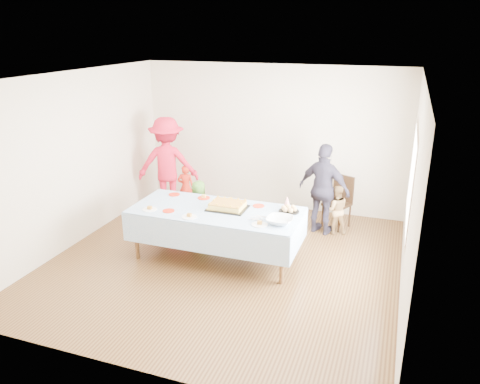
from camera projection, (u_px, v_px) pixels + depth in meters
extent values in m
plane|color=#432713|center=(225.00, 261.00, 7.00)|extent=(5.00, 5.00, 0.00)
cube|color=beige|center=(272.00, 138.00, 8.77)|extent=(5.00, 0.04, 2.70)
cube|color=beige|center=(125.00, 251.00, 4.33)|extent=(5.00, 0.04, 2.70)
cube|color=beige|center=(75.00, 159.00, 7.33)|extent=(0.04, 5.00, 2.70)
cube|color=beige|center=(412.00, 195.00, 5.77)|extent=(0.04, 5.00, 2.70)
cube|color=white|center=(222.00, 77.00, 6.10)|extent=(5.00, 5.00, 0.04)
cube|color=#472B16|center=(411.00, 179.00, 5.90)|extent=(0.03, 1.75, 1.35)
cylinder|color=#543A1D|center=(136.00, 236.00, 6.98)|extent=(0.06, 0.06, 0.73)
cylinder|color=#543A1D|center=(282.00, 259.00, 6.27)|extent=(0.06, 0.06, 0.73)
cylinder|color=#543A1D|center=(163.00, 216.00, 7.72)|extent=(0.06, 0.06, 0.73)
cylinder|color=#543A1D|center=(296.00, 235.00, 7.02)|extent=(0.06, 0.06, 0.73)
cube|color=#543A1D|center=(216.00, 212.00, 6.87)|extent=(2.40, 1.00, 0.04)
cube|color=white|center=(216.00, 210.00, 6.86)|extent=(2.50, 1.10, 0.01)
cube|color=black|center=(228.00, 208.00, 6.89)|extent=(0.57, 0.43, 0.02)
cube|color=#F0DB5B|center=(228.00, 205.00, 6.88)|extent=(0.48, 0.36, 0.07)
cube|color=#986623|center=(228.00, 203.00, 6.87)|extent=(0.48, 0.36, 0.01)
cylinder|color=black|center=(289.00, 211.00, 6.77)|extent=(0.30, 0.30, 0.02)
sphere|color=tan|center=(294.00, 209.00, 6.73)|extent=(0.07, 0.07, 0.07)
sphere|color=tan|center=(293.00, 207.00, 6.81)|extent=(0.07, 0.07, 0.07)
sphere|color=tan|center=(287.00, 207.00, 6.83)|extent=(0.07, 0.07, 0.07)
sphere|color=tan|center=(284.00, 208.00, 6.78)|extent=(0.07, 0.07, 0.07)
sphere|color=tan|center=(285.00, 210.00, 6.71)|extent=(0.07, 0.07, 0.07)
sphere|color=tan|center=(291.00, 210.00, 6.69)|extent=(0.07, 0.07, 0.07)
sphere|color=tan|center=(289.00, 208.00, 6.76)|extent=(0.07, 0.07, 0.07)
imported|color=silver|center=(280.00, 220.00, 6.36)|extent=(0.37, 0.37, 0.09)
cone|color=white|center=(287.00, 202.00, 6.92)|extent=(0.10, 0.10, 0.18)
cylinder|color=red|center=(174.00, 194.00, 7.47)|extent=(0.18, 0.18, 0.01)
cylinder|color=red|center=(204.00, 198.00, 7.32)|extent=(0.20, 0.20, 0.01)
cylinder|color=red|center=(230.00, 201.00, 7.18)|extent=(0.18, 0.18, 0.01)
cylinder|color=red|center=(259.00, 206.00, 6.99)|extent=(0.17, 0.17, 0.01)
cylinder|color=red|center=(169.00, 211.00, 6.80)|extent=(0.17, 0.17, 0.01)
cylinder|color=white|center=(150.00, 209.00, 6.85)|extent=(0.21, 0.21, 0.01)
cylinder|color=white|center=(189.00, 217.00, 6.58)|extent=(0.21, 0.21, 0.01)
cylinder|color=white|center=(260.00, 225.00, 6.33)|extent=(0.22, 0.22, 0.01)
cylinder|color=black|center=(322.00, 216.00, 8.15)|extent=(0.03, 0.03, 0.40)
cylinder|color=black|center=(339.00, 221.00, 7.93)|extent=(0.03, 0.03, 0.40)
cylinder|color=black|center=(333.00, 211.00, 8.38)|extent=(0.03, 0.03, 0.40)
cylinder|color=black|center=(350.00, 216.00, 8.16)|extent=(0.03, 0.03, 0.40)
cube|color=black|center=(337.00, 204.00, 8.08)|extent=(0.52, 0.52, 0.05)
cube|color=black|center=(344.00, 188.00, 8.12)|extent=(0.37, 0.20, 0.47)
imported|color=red|center=(186.00, 187.00, 8.89)|extent=(0.36, 0.28, 0.87)
imported|color=#467B29|center=(199.00, 206.00, 7.90)|extent=(0.44, 0.29, 0.90)
imported|color=tan|center=(336.00, 209.00, 7.85)|extent=(0.49, 0.43, 0.84)
imported|color=red|center=(168.00, 164.00, 8.79)|extent=(1.29, 0.98, 1.77)
imported|color=#2E2A3A|center=(324.00, 190.00, 7.73)|extent=(0.98, 0.63, 1.54)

